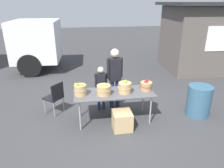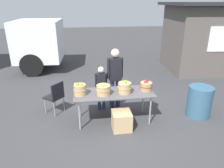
{
  "view_description": "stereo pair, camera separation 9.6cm",
  "coord_description": "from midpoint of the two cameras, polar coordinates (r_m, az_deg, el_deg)",
  "views": [
    {
      "loc": [
        -0.77,
        -4.44,
        2.77
      ],
      "look_at": [
        0.0,
        0.3,
        0.85
      ],
      "focal_mm": 33.25,
      "sensor_mm": 36.0,
      "label": 1
    },
    {
      "loc": [
        -0.67,
        -4.45,
        2.77
      ],
      "look_at": [
        0.0,
        0.3,
        0.85
      ],
      "focal_mm": 33.25,
      "sensor_mm": 36.0,
      "label": 2
    }
  ],
  "objects": [
    {
      "name": "apple_basket_green_2",
      "position": [
        4.88,
        3.0,
        -0.91
      ],
      "size": [
        0.33,
        0.33,
        0.31
      ],
      "color": "tan",
      "rests_on": "market_table"
    },
    {
      "name": "ground_plane",
      "position": [
        5.29,
        -0.0,
        -9.79
      ],
      "size": [
        40.0,
        40.0,
        0.0
      ],
      "primitive_type": "plane",
      "color": "#38383A"
    },
    {
      "name": "food_kiosk",
      "position": [
        9.68,
        23.66,
        11.82
      ],
      "size": [
        3.65,
        3.09,
        2.74
      ],
      "rotation": [
        0.0,
        0.0,
        -0.05
      ],
      "color": "#59514C",
      "rests_on": "ground"
    },
    {
      "name": "apple_basket_green_0",
      "position": [
        4.81,
        -9.3,
        -1.52
      ],
      "size": [
        0.3,
        0.3,
        0.31
      ],
      "color": "tan",
      "rests_on": "market_table"
    },
    {
      "name": "trash_barrel",
      "position": [
        5.76,
        22.33,
        -4.24
      ],
      "size": [
        0.6,
        0.6,
        0.8
      ],
      "primitive_type": "cylinder",
      "color": "#335972",
      "rests_on": "ground"
    },
    {
      "name": "vendor_adult",
      "position": [
        5.5,
        0.26,
        2.72
      ],
      "size": [
        0.43,
        0.26,
        1.65
      ],
      "rotation": [
        0.0,
        0.0,
        3.29
      ],
      "color": "#262D4C",
      "rests_on": "ground"
    },
    {
      "name": "market_table",
      "position": [
        4.95,
        -0.0,
        -2.83
      ],
      "size": [
        1.9,
        0.76,
        0.75
      ],
      "color": "#4C4C51",
      "rests_on": "ground"
    },
    {
      "name": "folding_chair",
      "position": [
        5.55,
        -15.89,
        -3.12
      ],
      "size": [
        0.56,
        0.56,
        0.86
      ],
      "rotation": [
        0.0,
        0.0,
        4.01
      ],
      "color": "black",
      "rests_on": "ground"
    },
    {
      "name": "apple_basket_red_0",
      "position": [
        5.1,
        8.85,
        -0.47
      ],
      "size": [
        0.31,
        0.31,
        0.25
      ],
      "color": "#A87F51",
      "rests_on": "market_table"
    },
    {
      "name": "produce_crate",
      "position": [
        4.85,
        2.25,
        -9.99
      ],
      "size": [
        0.43,
        0.43,
        0.43
      ],
      "primitive_type": "cube",
      "color": "tan",
      "rests_on": "ground"
    },
    {
      "name": "apple_basket_green_1",
      "position": [
        4.78,
        -2.86,
        -1.57
      ],
      "size": [
        0.34,
        0.34,
        0.28
      ],
      "color": "tan",
      "rests_on": "market_table"
    },
    {
      "name": "child_customer",
      "position": [
        5.47,
        -3.56,
        -0.28
      ],
      "size": [
        0.32,
        0.17,
        1.21
      ],
      "rotation": [
        0.0,
        0.0,
        3.12
      ],
      "color": "#262D4C",
      "rests_on": "ground"
    }
  ]
}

